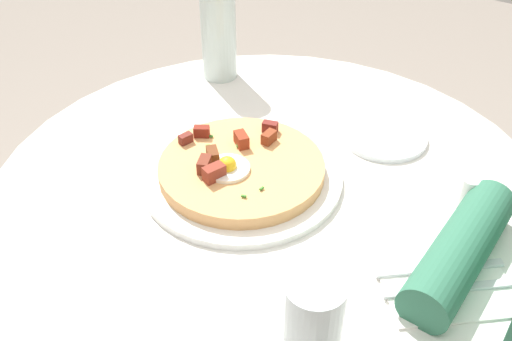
{
  "coord_description": "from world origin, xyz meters",
  "views": [
    {
      "loc": [
        -0.4,
        0.61,
        1.32
      ],
      "look_at": [
        0.02,
        0.01,
        0.75
      ],
      "focal_mm": 40.29,
      "sensor_mm": 36.0,
      "label": 1
    }
  ],
  "objects": [
    {
      "name": "bread_plate",
      "position": [
        -0.1,
        -0.22,
        0.74
      ],
      "size": [
        0.15,
        0.15,
        0.01
      ],
      "primitive_type": "cylinder",
      "color": "white",
      "rests_on": "dining_table"
    },
    {
      "name": "water_bottle",
      "position": [
        0.29,
        -0.24,
        0.84
      ],
      "size": [
        0.07,
        0.07,
        0.21
      ],
      "primitive_type": "cylinder",
      "color": "silver",
      "rests_on": "dining_table"
    },
    {
      "name": "pizza_plate",
      "position": [
        0.04,
        0.02,
        0.74
      ],
      "size": [
        0.33,
        0.33,
        0.01
      ],
      "primitive_type": "cylinder",
      "color": "white",
      "rests_on": "dining_table"
    },
    {
      "name": "knife",
      "position": [
        -0.32,
        0.06,
        0.74
      ],
      "size": [
        0.14,
        0.13,
        0.0
      ],
      "primitive_type": "cube",
      "rotation": [
        0.0,
        0.0,
        0.73
      ],
      "color": "silver",
      "rests_on": "napkin"
    },
    {
      "name": "fork",
      "position": [
        -0.3,
        0.03,
        0.74
      ],
      "size": [
        0.14,
        0.13,
        0.0
      ],
      "primitive_type": "cube",
      "rotation": [
        0.0,
        0.0,
        0.73
      ],
      "color": "silver",
      "rests_on": "napkin"
    },
    {
      "name": "dining_table",
      "position": [
        0.0,
        0.0,
        0.56
      ],
      "size": [
        0.92,
        0.92,
        0.73
      ],
      "color": "silver",
      "rests_on": "ground_plane"
    },
    {
      "name": "breakfast_pizza",
      "position": [
        0.04,
        0.02,
        0.76
      ],
      "size": [
        0.27,
        0.27,
        0.05
      ],
      "color": "tan",
      "rests_on": "pizza_plate"
    },
    {
      "name": "salt_shaker",
      "position": [
        -0.28,
        -0.12,
        0.76
      ],
      "size": [
        0.03,
        0.03,
        0.06
      ],
      "primitive_type": "cylinder",
      "color": "white",
      "rests_on": "dining_table"
    },
    {
      "name": "water_glass",
      "position": [
        -0.23,
        0.26,
        0.8
      ],
      "size": [
        0.07,
        0.07,
        0.14
      ],
      "primitive_type": "cylinder",
      "color": "silver",
      "rests_on": "dining_table"
    },
    {
      "name": "napkin",
      "position": [
        -0.31,
        0.05,
        0.73
      ],
      "size": [
        0.22,
        0.22,
        0.0
      ],
      "primitive_type": "cube",
      "rotation": [
        0.0,
        0.0,
        0.73
      ],
      "color": "white",
      "rests_on": "dining_table"
    }
  ]
}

